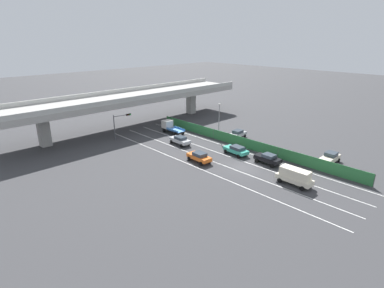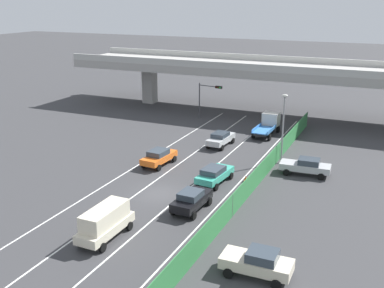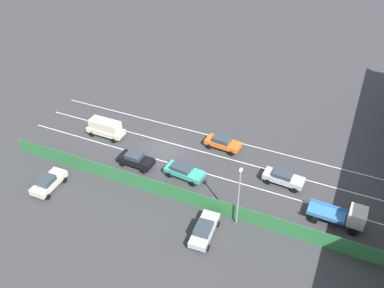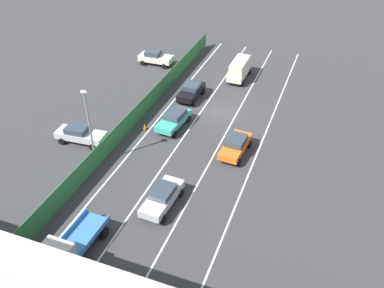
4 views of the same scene
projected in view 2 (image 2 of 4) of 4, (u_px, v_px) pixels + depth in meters
name	position (u px, v px, depth m)	size (l,w,h in m)	color
ground_plane	(160.00, 194.00, 39.82)	(300.00, 300.00, 0.00)	#38383A
lane_line_left_edge	(139.00, 164.00, 46.87)	(0.14, 47.37, 0.01)	silver
lane_line_mid_left	(171.00, 170.00, 45.46)	(0.14, 47.37, 0.01)	silver
lane_line_mid_right	(205.00, 175.00, 44.05)	(0.14, 47.37, 0.01)	silver
lane_line_right_edge	(241.00, 181.00, 42.64)	(0.14, 47.37, 0.01)	silver
elevated_overpass	(264.00, 71.00, 65.20)	(57.84, 10.42, 7.79)	#A09E99
green_fence	(259.00, 174.00, 41.68)	(0.10, 43.47, 1.89)	#2D753D
car_sedan_silver	(221.00, 138.00, 52.43)	(2.13, 4.56, 1.58)	#B7BABC
car_sedan_black	(192.00, 199.00, 36.56)	(2.12, 4.30, 1.65)	black
car_taxi_orange	(159.00, 157.00, 46.43)	(2.23, 4.47, 1.60)	orange
car_taxi_teal	(214.00, 174.00, 41.92)	(2.37, 4.64, 1.55)	teal
car_van_cream	(105.00, 221.00, 32.20)	(2.03, 4.91, 2.29)	beige
flatbed_truck_blue	(269.00, 124.00, 57.12)	(2.33, 5.52, 2.44)	black
parked_sedan_cream	(258.00, 262.00, 27.85)	(4.31, 2.08, 1.75)	beige
parked_wagon_silver	(306.00, 166.00, 43.87)	(4.77, 2.20, 1.63)	#B2B5B7
traffic_light	(207.00, 94.00, 63.18)	(3.60, 0.91, 4.92)	#47474C
street_lamp	(283.00, 122.00, 45.95)	(0.60, 0.36, 7.09)	gray
traffic_cone	(246.00, 179.00, 42.38)	(0.47, 0.47, 0.62)	orange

